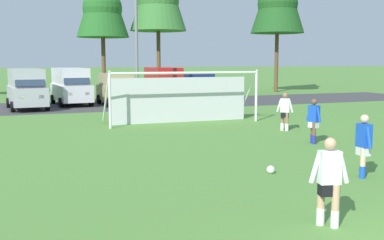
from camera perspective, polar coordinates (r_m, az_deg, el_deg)
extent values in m
plane|color=#518438|center=(20.98, -3.86, -1.08)|extent=(400.00, 400.00, 0.00)
cube|color=#3D3D3F|center=(32.66, -10.35, 1.78)|extent=(52.00, 8.40, 0.01)
sphere|color=white|center=(12.86, 9.48, -5.93)|extent=(0.22, 0.22, 0.22)
sphere|color=black|center=(12.86, 9.48, -5.91)|extent=(0.08, 0.08, 0.08)
sphere|color=red|center=(12.90, 9.72, -5.90)|extent=(0.07, 0.07, 0.07)
cylinder|color=white|center=(23.74, 7.76, 2.79)|extent=(0.12, 0.12, 2.44)
cylinder|color=white|center=(21.29, -9.89, 2.25)|extent=(0.12, 0.12, 2.44)
cylinder|color=white|center=(22.19, -0.59, 5.71)|extent=(7.32, 0.26, 0.12)
cylinder|color=white|center=(24.53, 6.77, 3.23)|extent=(0.12, 1.95, 2.46)
cylinder|color=white|center=(22.16, -10.33, 2.75)|extent=(0.12, 1.95, 2.46)
cube|color=silver|center=(23.20, -1.42, 2.45)|extent=(6.95, 0.17, 2.20)
cylinder|color=tan|center=(9.09, 15.30, -9.73)|extent=(0.14, 0.14, 0.80)
cylinder|color=tan|center=(9.02, 16.93, -9.93)|extent=(0.14, 0.14, 0.80)
cylinder|color=white|center=(9.17, 15.24, -11.16)|extent=(0.15, 0.15, 0.32)
cylinder|color=white|center=(9.09, 16.87, -11.37)|extent=(0.15, 0.15, 0.32)
cube|color=black|center=(8.97, 16.18, -7.87)|extent=(0.38, 0.29, 0.28)
cube|color=white|center=(8.88, 16.26, -5.50)|extent=(0.43, 0.32, 0.60)
sphere|color=tan|center=(8.80, 16.36, -2.77)|extent=(0.22, 0.22, 0.22)
cylinder|color=white|center=(8.82, 14.66, -5.66)|extent=(0.24, 0.14, 0.55)
cylinder|color=white|center=(8.95, 17.83, -5.59)|extent=(0.24, 0.14, 0.55)
cylinder|color=beige|center=(12.90, 19.93, -4.91)|extent=(0.14, 0.14, 0.80)
cylinder|color=beige|center=(13.14, 19.93, -4.70)|extent=(0.14, 0.14, 0.80)
cylinder|color=blue|center=(12.95, 19.89, -5.95)|extent=(0.15, 0.15, 0.32)
cylinder|color=blue|center=(13.19, 19.89, -5.72)|extent=(0.15, 0.15, 0.32)
cube|color=silver|center=(12.96, 19.99, -3.42)|extent=(0.25, 0.36, 0.28)
cube|color=blue|center=(12.90, 20.07, -1.76)|extent=(0.27, 0.40, 0.60)
sphere|color=beige|center=(12.84, 20.15, 0.14)|extent=(0.22, 0.22, 0.22)
cylinder|color=blue|center=(12.68, 20.59, -2.02)|extent=(0.11, 0.24, 0.55)
cylinder|color=blue|center=(13.12, 19.55, -1.68)|extent=(0.11, 0.24, 0.55)
cylinder|color=#936B4C|center=(20.70, 11.39, -0.20)|extent=(0.14, 0.14, 0.80)
cylinder|color=#936B4C|center=(20.84, 10.85, -0.14)|extent=(0.14, 0.14, 0.80)
cylinder|color=white|center=(20.74, 11.37, -0.86)|extent=(0.15, 0.15, 0.32)
cylinder|color=white|center=(20.87, 10.84, -0.79)|extent=(0.15, 0.15, 0.32)
cube|color=black|center=(20.73, 11.14, 0.71)|extent=(0.40, 0.38, 0.28)
cube|color=silver|center=(20.69, 11.17, 1.75)|extent=(0.45, 0.41, 0.60)
sphere|color=#936B4C|center=(20.66, 11.20, 2.94)|extent=(0.22, 0.22, 0.22)
cylinder|color=silver|center=(20.65, 11.86, 1.67)|extent=(0.24, 0.21, 0.55)
cylinder|color=silver|center=(20.75, 10.48, 1.73)|extent=(0.24, 0.21, 0.55)
cylinder|color=brown|center=(17.66, 14.52, -1.54)|extent=(0.14, 0.14, 0.80)
cylinder|color=brown|center=(17.91, 14.36, -1.42)|extent=(0.14, 0.14, 0.80)
cylinder|color=#232D99|center=(17.70, 14.50, -2.31)|extent=(0.15, 0.15, 0.32)
cylinder|color=#232D99|center=(17.95, 14.33, -2.17)|extent=(0.15, 0.15, 0.32)
cube|color=silver|center=(17.74, 14.47, -0.46)|extent=(0.30, 0.39, 0.28)
cube|color=blue|center=(17.70, 14.51, 0.76)|extent=(0.33, 0.43, 0.60)
sphere|color=brown|center=(17.66, 14.55, 2.15)|extent=(0.22, 0.22, 0.22)
cylinder|color=blue|center=(17.52, 15.07, 0.61)|extent=(0.15, 0.25, 0.55)
cylinder|color=blue|center=(17.89, 13.96, 0.78)|extent=(0.15, 0.25, 0.55)
cube|color=#B2B2BC|center=(31.12, -19.31, 2.83)|extent=(2.30, 4.93, 1.10)
cube|color=#B2B2BC|center=(31.27, -19.44, 4.87)|extent=(2.09, 4.22, 1.10)
cube|color=#28384C|center=(29.31, -19.01, 4.72)|extent=(1.69, 0.58, 0.91)
cube|color=#28384C|center=(31.38, -17.78, 4.94)|extent=(0.29, 3.48, 0.77)
cube|color=white|center=(28.85, -17.72, 2.69)|extent=(0.29, 0.10, 0.20)
cube|color=white|center=(28.72, -19.85, 2.58)|extent=(0.29, 0.10, 0.20)
cube|color=#B21414|center=(33.52, -18.86, 3.22)|extent=(0.29, 0.10, 0.20)
cube|color=#B21414|center=(33.41, -20.69, 3.13)|extent=(0.29, 0.10, 0.20)
cylinder|color=black|center=(29.82, -17.08, 1.69)|extent=(0.29, 0.66, 0.64)
cylinder|color=black|center=(29.60, -20.83, 1.50)|extent=(0.29, 0.66, 0.64)
cylinder|color=black|center=(32.76, -17.86, 2.12)|extent=(0.29, 0.66, 0.64)
cylinder|color=black|center=(32.55, -21.28, 1.95)|extent=(0.29, 0.66, 0.64)
cube|color=silver|center=(33.25, -14.39, 3.26)|extent=(2.33, 4.94, 1.10)
cube|color=silver|center=(33.39, -14.52, 5.17)|extent=(2.12, 4.23, 1.10)
cube|color=#28384C|center=(31.46, -13.79, 5.04)|extent=(1.70, 0.59, 0.91)
cube|color=#28384C|center=(33.58, -12.99, 5.22)|extent=(0.31, 3.48, 0.77)
cube|color=white|center=(31.06, -12.53, 3.15)|extent=(0.29, 0.10, 0.20)
cube|color=white|center=(30.83, -14.47, 3.06)|extent=(0.29, 0.10, 0.20)
cube|color=#B21414|center=(35.66, -14.31, 3.59)|extent=(0.29, 0.10, 0.20)
cube|color=#B21414|center=(35.46, -16.02, 3.52)|extent=(0.29, 0.10, 0.20)
cylinder|color=black|center=(32.06, -12.10, 2.20)|extent=(0.29, 0.66, 0.64)
cylinder|color=black|center=(31.64, -15.54, 2.04)|extent=(0.29, 0.66, 0.64)
cylinder|color=black|center=(34.94, -13.28, 2.57)|extent=(0.29, 0.66, 0.64)
cylinder|color=black|center=(34.56, -16.45, 2.42)|extent=(0.29, 0.66, 0.64)
cube|color=tan|center=(32.61, -9.08, 3.24)|extent=(1.97, 4.63, 1.00)
cube|color=tan|center=(32.76, -9.19, 4.86)|extent=(1.79, 3.03, 0.84)
cube|color=#28384C|center=(31.38, -8.59, 4.74)|extent=(1.62, 0.40, 0.71)
cube|color=#28384C|center=(32.97, -7.69, 4.91)|extent=(0.08, 2.55, 0.59)
cube|color=white|center=(30.55, -7.14, 3.11)|extent=(0.28, 0.08, 0.20)
cube|color=white|center=(30.29, -9.05, 3.04)|extent=(0.28, 0.08, 0.20)
cube|color=#B21414|center=(34.92, -9.11, 3.57)|extent=(0.28, 0.08, 0.20)
cube|color=#B21414|center=(34.70, -10.79, 3.51)|extent=(0.28, 0.08, 0.20)
cylinder|color=black|center=(31.51, -6.78, 2.23)|extent=(0.25, 0.64, 0.64)
cylinder|color=black|center=(31.05, -10.16, 2.10)|extent=(0.25, 0.64, 0.64)
cylinder|color=black|center=(34.26, -8.07, 2.60)|extent=(0.25, 0.64, 0.64)
cylinder|color=black|center=(33.84, -11.19, 2.48)|extent=(0.25, 0.64, 0.64)
cube|color=red|center=(34.04, -3.42, 3.56)|extent=(2.15, 4.88, 1.10)
cube|color=red|center=(34.18, -3.52, 5.42)|extent=(1.97, 4.17, 1.10)
cube|color=#28384C|center=(32.29, -2.57, 5.29)|extent=(1.68, 0.53, 0.91)
cube|color=#28384C|center=(34.44, -2.06, 5.44)|extent=(0.18, 3.48, 0.77)
cube|color=white|center=(31.94, -1.33, 3.42)|extent=(0.28, 0.09, 0.20)
cube|color=white|center=(31.62, -3.19, 3.38)|extent=(0.28, 0.09, 0.20)
cube|color=#B21414|center=(36.45, -3.62, 3.87)|extent=(0.28, 0.09, 0.20)
cube|color=#B21414|center=(36.17, -5.26, 3.83)|extent=(0.28, 0.09, 0.20)
cylinder|color=black|center=(32.94, -1.06, 2.49)|extent=(0.27, 0.65, 0.64)
cylinder|color=black|center=(32.39, -4.36, 2.39)|extent=(0.27, 0.65, 0.64)
cylinder|color=black|center=(35.77, -2.55, 2.86)|extent=(0.27, 0.65, 0.64)
cylinder|color=black|center=(35.26, -5.61, 2.77)|extent=(0.27, 0.65, 0.64)
cube|color=navy|center=(35.58, 0.54, 3.65)|extent=(2.25, 4.73, 1.00)
cube|color=navy|center=(35.72, 0.40, 5.14)|extent=(1.97, 3.13, 0.84)
cube|color=#28384C|center=(34.45, 1.45, 5.03)|extent=(1.64, 0.50, 0.71)
cube|color=#28384C|center=(36.12, 1.66, 5.16)|extent=(0.24, 2.55, 0.59)
cube|color=white|center=(33.82, 3.05, 3.54)|extent=(0.29, 0.10, 0.20)
cube|color=white|center=(33.33, 1.47, 3.49)|extent=(0.29, 0.10, 0.20)
cube|color=#B21414|center=(37.83, -0.28, 3.93)|extent=(0.29, 0.10, 0.20)
cube|color=#B21414|center=(37.39, -1.72, 3.89)|extent=(0.29, 0.10, 0.20)
cylinder|color=black|center=(34.80, 2.99, 2.73)|extent=(0.29, 0.66, 0.64)
cylinder|color=black|center=(33.92, 0.18, 2.63)|extent=(0.29, 0.66, 0.64)
cylinder|color=black|center=(37.31, 0.87, 3.04)|extent=(0.29, 0.66, 0.64)
cylinder|color=black|center=(36.50, -1.80, 2.95)|extent=(0.29, 0.66, 0.64)
cylinder|color=brown|center=(42.37, -10.62, 6.39)|extent=(0.36, 0.36, 5.04)
sphere|color=#236023|center=(42.61, -10.78, 13.11)|extent=(3.40, 3.40, 3.40)
cylinder|color=brown|center=(44.06, -4.05, 6.97)|extent=(0.36, 0.36, 5.73)
sphere|color=#387533|center=(44.41, -4.12, 14.30)|extent=(3.87, 3.87, 3.87)
cylinder|color=brown|center=(46.36, 10.16, 6.82)|extent=(0.36, 0.36, 5.63)
sphere|color=#1E511E|center=(46.67, 10.31, 13.67)|extent=(3.80, 3.80, 3.80)
cylinder|color=slate|center=(28.32, -6.72, 9.49)|extent=(0.18, 0.18, 8.36)
cylinder|color=slate|center=(28.44, -6.60, 1.36)|extent=(0.32, 0.32, 0.30)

